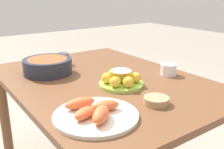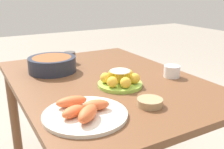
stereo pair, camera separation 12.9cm
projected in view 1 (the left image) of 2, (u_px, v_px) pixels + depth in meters
The scene contains 7 objects.
dining_table at pixel (104, 97), 1.38m from camera, with size 1.21×0.88×0.72m.
cake_plate at pixel (121, 80), 1.24m from camera, with size 0.21×0.21×0.08m.
serving_bowl at pixel (48, 66), 1.42m from camera, with size 0.26×0.26×0.08m.
sauce_bowl at pixel (156, 100), 1.05m from camera, with size 0.10×0.10×0.03m.
seafood_platter at pixel (95, 113), 0.94m from camera, with size 0.31×0.31×0.06m.
cup_near at pixel (169, 70), 1.40m from camera, with size 0.08×0.08×0.06m.
cup_far at pixel (63, 59), 1.60m from camera, with size 0.07×0.07×0.07m.
Camera 1 is at (-1.07, 0.71, 1.16)m, focal length 42.00 mm.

